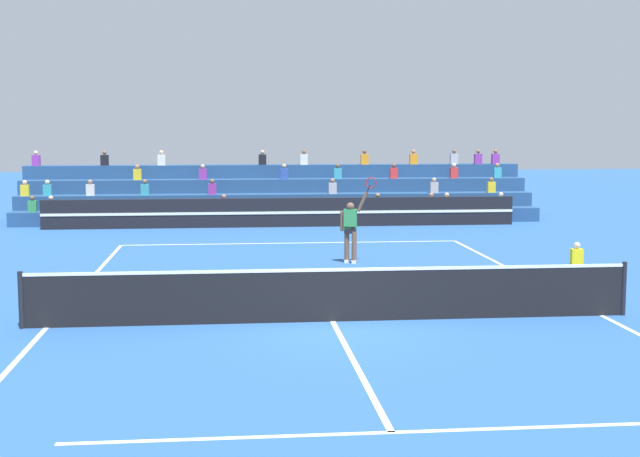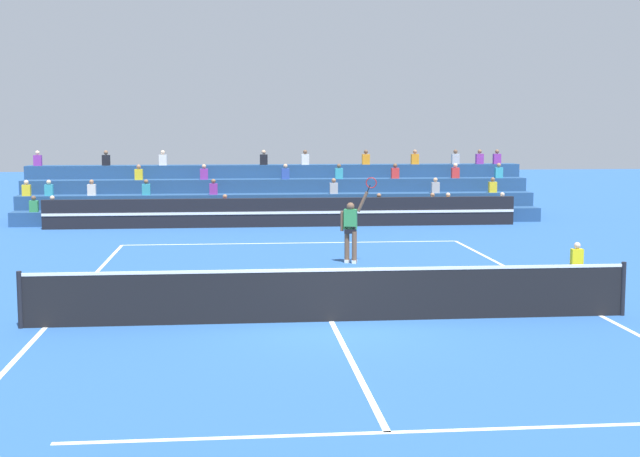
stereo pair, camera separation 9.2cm
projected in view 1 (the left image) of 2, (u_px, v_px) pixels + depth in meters
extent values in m
plane|color=#285699|center=(333.00, 322.00, 17.52)|extent=(120.00, 120.00, 0.00)
cube|color=white|center=(291.00, 243.00, 29.28)|extent=(11.00, 0.10, 0.01)
cube|color=white|center=(46.00, 328.00, 16.96)|extent=(0.10, 23.80, 0.01)
cube|color=white|center=(601.00, 315.00, 18.07)|extent=(0.10, 23.80, 0.01)
cube|color=white|center=(392.00, 432.00, 11.17)|extent=(8.25, 0.10, 0.01)
cube|color=white|center=(305.00, 269.00, 23.87)|extent=(8.25, 0.10, 0.01)
cube|color=white|center=(333.00, 321.00, 17.52)|extent=(0.10, 12.85, 0.01)
cylinder|color=black|center=(21.00, 300.00, 16.86)|extent=(0.10, 0.10, 1.10)
cylinder|color=black|center=(624.00, 288.00, 18.05)|extent=(0.10, 0.10, 1.10)
cube|color=black|center=(333.00, 297.00, 17.46)|extent=(11.90, 0.02, 1.00)
cube|color=white|center=(333.00, 270.00, 17.40)|extent=(11.90, 0.04, 0.06)
cube|color=black|center=(282.00, 212.00, 33.99)|extent=(18.00, 0.24, 1.10)
cube|color=white|center=(282.00, 213.00, 33.86)|extent=(18.00, 0.02, 0.10)
cube|color=navy|center=(280.00, 216.00, 35.28)|extent=(20.87, 0.95, 0.55)
cube|color=#B2B2B7|center=(501.00, 202.00, 35.95)|extent=(0.32, 0.22, 0.44)
sphere|color=beige|center=(501.00, 194.00, 35.91)|extent=(0.18, 0.18, 0.18)
cube|color=#B2B2B7|center=(431.00, 203.00, 35.66)|extent=(0.32, 0.22, 0.44)
sphere|color=#9E7051|center=(431.00, 195.00, 35.63)|extent=(0.18, 0.18, 0.18)
cube|color=orange|center=(447.00, 203.00, 35.73)|extent=(0.32, 0.22, 0.44)
sphere|color=beige|center=(447.00, 195.00, 35.69)|extent=(0.18, 0.18, 0.18)
cube|color=black|center=(378.00, 203.00, 35.44)|extent=(0.32, 0.22, 0.44)
sphere|color=#9E7051|center=(378.00, 195.00, 35.41)|extent=(0.18, 0.18, 0.18)
cube|color=#338C4C|center=(32.00, 206.00, 34.10)|extent=(0.32, 0.22, 0.44)
sphere|color=brown|center=(32.00, 198.00, 34.06)|extent=(0.18, 0.18, 0.18)
cube|color=black|center=(51.00, 206.00, 34.17)|extent=(0.32, 0.22, 0.44)
sphere|color=beige|center=(51.00, 198.00, 34.13)|extent=(0.18, 0.18, 0.18)
cube|color=purple|center=(224.00, 205.00, 34.83)|extent=(0.32, 0.22, 0.44)
sphere|color=#9E7051|center=(224.00, 197.00, 34.80)|extent=(0.18, 0.18, 0.18)
cube|color=navy|center=(279.00, 207.00, 36.19)|extent=(20.87, 0.95, 1.10)
cube|color=#B2B2B7|center=(434.00, 188.00, 36.57)|extent=(0.32, 0.22, 0.44)
sphere|color=tan|center=(434.00, 180.00, 36.54)|extent=(0.18, 0.18, 0.18)
cube|color=#B2B2B7|center=(333.00, 188.00, 36.15)|extent=(0.32, 0.22, 0.44)
sphere|color=#9E7051|center=(333.00, 180.00, 36.11)|extent=(0.18, 0.18, 0.18)
cube|color=purple|center=(212.00, 189.00, 35.66)|extent=(0.32, 0.22, 0.44)
sphere|color=brown|center=(212.00, 181.00, 35.63)|extent=(0.18, 0.18, 0.18)
cube|color=yellow|center=(491.00, 187.00, 36.81)|extent=(0.32, 0.22, 0.44)
sphere|color=brown|center=(491.00, 179.00, 36.78)|extent=(0.18, 0.18, 0.18)
cube|color=yellow|center=(25.00, 190.00, 34.93)|extent=(0.32, 0.22, 0.44)
sphere|color=beige|center=(25.00, 182.00, 34.89)|extent=(0.18, 0.18, 0.18)
cube|color=teal|center=(145.00, 190.00, 35.39)|extent=(0.32, 0.22, 0.44)
sphere|color=brown|center=(145.00, 182.00, 35.36)|extent=(0.18, 0.18, 0.18)
cube|color=silver|center=(90.00, 190.00, 35.18)|extent=(0.32, 0.22, 0.44)
sphere|color=#9E7051|center=(90.00, 182.00, 35.14)|extent=(0.18, 0.18, 0.18)
cube|color=teal|center=(48.00, 190.00, 35.01)|extent=(0.32, 0.22, 0.44)
sphere|color=beige|center=(47.00, 182.00, 34.98)|extent=(0.18, 0.18, 0.18)
cube|color=navy|center=(278.00, 199.00, 37.10)|extent=(20.87, 0.95, 1.65)
cube|color=purple|center=(203.00, 174.00, 36.50)|extent=(0.32, 0.22, 0.44)
sphere|color=tan|center=(203.00, 166.00, 36.46)|extent=(0.18, 0.18, 0.18)
cube|color=yellow|center=(137.00, 175.00, 36.23)|extent=(0.32, 0.22, 0.44)
sphere|color=#9E7051|center=(137.00, 167.00, 36.20)|extent=(0.18, 0.18, 0.18)
cube|color=red|center=(394.00, 173.00, 37.30)|extent=(0.32, 0.22, 0.44)
sphere|color=brown|center=(394.00, 166.00, 37.26)|extent=(0.18, 0.18, 0.18)
cube|color=teal|center=(497.00, 173.00, 37.74)|extent=(0.32, 0.22, 0.44)
sphere|color=#9E7051|center=(497.00, 165.00, 37.71)|extent=(0.18, 0.18, 0.18)
cube|color=#2D4CA5|center=(284.00, 174.00, 36.83)|extent=(0.32, 0.22, 0.44)
sphere|color=tan|center=(284.00, 166.00, 36.80)|extent=(0.18, 0.18, 0.18)
cube|color=teal|center=(338.00, 173.00, 37.06)|extent=(0.32, 0.22, 0.44)
sphere|color=brown|center=(338.00, 166.00, 37.02)|extent=(0.18, 0.18, 0.18)
cube|color=red|center=(454.00, 173.00, 37.56)|extent=(0.32, 0.22, 0.44)
sphere|color=beige|center=(454.00, 165.00, 37.52)|extent=(0.18, 0.18, 0.18)
cube|color=navy|center=(276.00, 190.00, 38.00)|extent=(20.87, 0.95, 2.20)
cube|color=#B2B2B7|center=(454.00, 159.00, 38.45)|extent=(0.32, 0.22, 0.44)
sphere|color=brown|center=(454.00, 152.00, 38.42)|extent=(0.18, 0.18, 0.18)
cube|color=silver|center=(162.00, 160.00, 37.20)|extent=(0.32, 0.22, 0.44)
sphere|color=beige|center=(161.00, 152.00, 37.16)|extent=(0.18, 0.18, 0.18)
cube|color=silver|center=(304.00, 160.00, 37.80)|extent=(0.32, 0.22, 0.44)
sphere|color=brown|center=(304.00, 152.00, 37.76)|extent=(0.18, 0.18, 0.18)
cube|color=black|center=(105.00, 160.00, 36.96)|extent=(0.32, 0.22, 0.44)
sphere|color=brown|center=(104.00, 153.00, 36.93)|extent=(0.18, 0.18, 0.18)
cube|color=orange|center=(364.00, 159.00, 38.06)|extent=(0.32, 0.22, 0.44)
sphere|color=brown|center=(365.00, 152.00, 38.03)|extent=(0.18, 0.18, 0.18)
cube|color=purple|center=(478.00, 159.00, 38.56)|extent=(0.32, 0.22, 0.44)
sphere|color=brown|center=(478.00, 151.00, 38.53)|extent=(0.18, 0.18, 0.18)
cube|color=black|center=(262.00, 160.00, 37.62)|extent=(0.32, 0.22, 0.44)
sphere|color=tan|center=(262.00, 152.00, 37.59)|extent=(0.18, 0.18, 0.18)
cube|color=purple|center=(495.00, 159.00, 38.64)|extent=(0.32, 0.22, 0.44)
sphere|color=brown|center=(496.00, 151.00, 38.60)|extent=(0.18, 0.18, 0.18)
cube|color=orange|center=(414.00, 159.00, 38.28)|extent=(0.32, 0.22, 0.44)
sphere|color=#9E7051|center=(414.00, 152.00, 38.24)|extent=(0.18, 0.18, 0.18)
cube|color=purple|center=(36.00, 161.00, 36.69)|extent=(0.32, 0.22, 0.44)
sphere|color=beige|center=(36.00, 153.00, 36.65)|extent=(0.18, 0.18, 0.18)
cube|color=black|center=(576.00, 272.00, 23.10)|extent=(0.28, 0.36, 0.12)
cube|color=black|center=(576.00, 267.00, 23.09)|extent=(0.28, 0.24, 0.18)
cube|color=yellow|center=(577.00, 256.00, 23.06)|extent=(0.30, 0.18, 0.40)
sphere|color=beige|center=(577.00, 245.00, 23.02)|extent=(0.17, 0.17, 0.17)
cylinder|color=brown|center=(347.00, 247.00, 25.02)|extent=(0.14, 0.14, 0.90)
cylinder|color=brown|center=(354.00, 247.00, 24.90)|extent=(0.14, 0.14, 0.90)
cube|color=black|center=(350.00, 230.00, 24.93)|extent=(0.36, 0.28, 0.20)
cube|color=#338C4C|center=(350.00, 219.00, 24.89)|extent=(0.40, 0.29, 0.56)
sphere|color=brown|center=(350.00, 206.00, 24.85)|extent=(0.22, 0.22, 0.22)
cube|color=white|center=(347.00, 261.00, 25.10)|extent=(0.19, 0.28, 0.09)
cube|color=white|center=(354.00, 262.00, 24.99)|extent=(0.19, 0.28, 0.09)
cylinder|color=brown|center=(342.00, 221.00, 24.94)|extent=(0.09, 0.09, 0.56)
cylinder|color=brown|center=(363.00, 202.00, 24.78)|extent=(0.34, 0.17, 0.58)
cylinder|color=black|center=(368.00, 189.00, 24.71)|extent=(0.12, 0.06, 0.21)
torus|color=#B21E1E|center=(371.00, 183.00, 24.68)|extent=(0.40, 0.14, 0.41)
sphere|color=#C6DB33|center=(482.00, 303.00, 19.15)|extent=(0.07, 0.07, 0.07)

